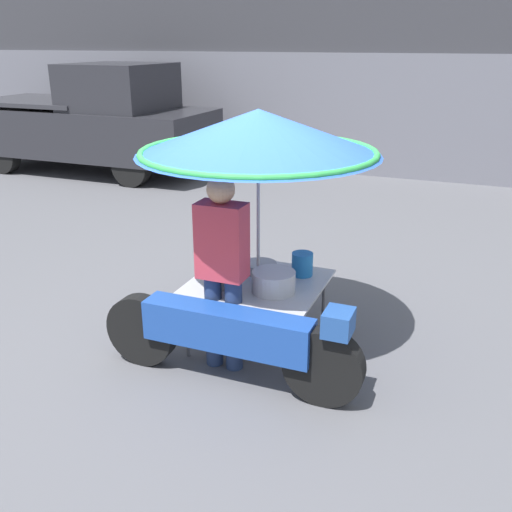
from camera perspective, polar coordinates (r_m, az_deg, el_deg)
ground_plane at (r=5.02m, az=-3.43°, el=-9.73°), size 36.00×36.00×0.00m
shopfront_building at (r=12.47m, az=13.63°, el=16.70°), size 28.00×2.06×3.56m
vendor_motorcycle_cart at (r=4.54m, az=-0.04°, el=8.73°), size 2.15×1.95×2.05m
vendor_person at (r=4.45m, az=-3.38°, el=-0.85°), size 0.38×0.22×1.61m
pickup_truck at (r=12.20m, az=-15.92°, el=12.78°), size 5.08×2.00×2.13m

